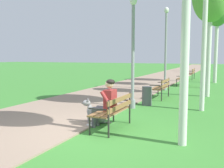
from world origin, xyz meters
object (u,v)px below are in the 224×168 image
Objects in this scene: park_bench_far at (184,77)px; pedestrian_further_distant at (185,64)px; person_seated_on_near_bench at (106,102)px; dog_grey at (95,114)px; birch_tree_fifth at (218,7)px; pedestrian_distant at (187,65)px; birch_tree_fourth at (210,1)px; park_bench_near at (113,109)px; park_bench_mid at (161,87)px; lamp_post_near at (133,51)px; park_bench_furthest at (191,73)px; lamp_post_mid at (166,48)px; litter_bin at (147,96)px.

park_bench_far is 0.91× the size of pedestrian_further_distant.
person_seated_on_near_bench reaches higher than dog_grey.
birch_tree_fifth is 12.55m from pedestrian_distant.
park_bench_near is at bearing -98.75° from birch_tree_fourth.
pedestrian_distant is 1.00× the size of pedestrian_further_distant.
person_seated_on_near_bench is (-0.19, -5.18, 0.17)m from park_bench_mid.
lamp_post_near is at bearing 94.88° from person_seated_on_near_bench.
dog_grey is at bearing -92.59° from park_bench_furthest.
person_seated_on_near_bench is at bearing -90.79° from park_bench_furthest.
lamp_post_mid reaches higher than pedestrian_further_distant.
person_seated_on_near_bench is 10.89m from birch_tree_fourth.
park_bench_furthest is at bearing 86.43° from lamp_post_mid.
pedestrian_distant is (-1.56, 19.34, 0.33)m from park_bench_mid.
dog_grey is (-0.67, -14.88, -0.25)m from park_bench_furthest.
lamp_post_near is at bearing -99.54° from park_bench_mid.
park_bench_mid is 9.41m from birch_tree_fifth.
birch_tree_fourth is at bearing 71.96° from park_bench_mid.
pedestrian_further_distant is (-3.71, 17.03, -4.02)m from birch_tree_fourth.
litter_bin is (-1.66, -6.51, -4.51)m from birch_tree_fourth.
pedestrian_further_distant is (-0.61, 2.42, 0.00)m from pedestrian_distant.
park_bench_furthest is at bearing 89.35° from litter_bin.
park_bench_furthest is at bearing 89.92° from park_bench_mid.
pedestrian_distant is (-1.57, 24.54, 0.33)m from park_bench_near.
park_bench_near is 5.20m from park_bench_mid.
pedestrian_further_distant is (-1.73, 19.01, -1.41)m from lamp_post_mid.
lamp_post_near reaches higher than pedestrian_distant.
lamp_post_mid reaches higher than park_bench_mid.
lamp_post_mid is (-0.44, 2.76, 1.74)m from park_bench_mid.
park_bench_mid is at bearing -80.99° from lamp_post_mid.
birch_tree_fifth is at bearing 84.80° from birch_tree_fourth.
dog_grey is 0.12× the size of birch_tree_fifth.
park_bench_far is 16.55m from pedestrian_further_distant.
park_bench_far is 2.14× the size of litter_bin.
lamp_post_mid is (-0.45, 7.95, 1.74)m from park_bench_near.
park_bench_furthest is 0.91× the size of pedestrian_further_distant.
pedestrian_further_distant is (-4.01, 13.74, -4.23)m from birch_tree_fifth.
park_bench_furthest is (0.01, 9.99, 0.00)m from park_bench_mid.
pedestrian_distant is at bearing 92.13° from dog_grey.
park_bench_near and park_bench_far have the same top height.
park_bench_far is 7.16m from litter_bin.
birch_tree_fourth is (1.96, 7.25, 2.87)m from lamp_post_near.
park_bench_near reaches higher than litter_bin.
lamp_post_mid is 16.68m from pedestrian_distant.
pedestrian_distant is (-3.10, 14.61, -4.02)m from birch_tree_fourth.
person_seated_on_near_bench is 3.42m from litter_bin.
park_bench_near is 0.34× the size of lamp_post_mid.
lamp_post_mid reaches higher than park_bench_far.
park_bench_furthest is 0.91× the size of pedestrian_distant.
birch_tree_fifth is at bearing 57.31° from park_bench_far.
pedestrian_distant is at bearing 94.62° from park_bench_mid.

